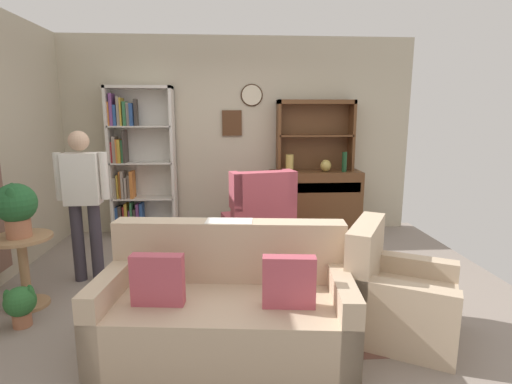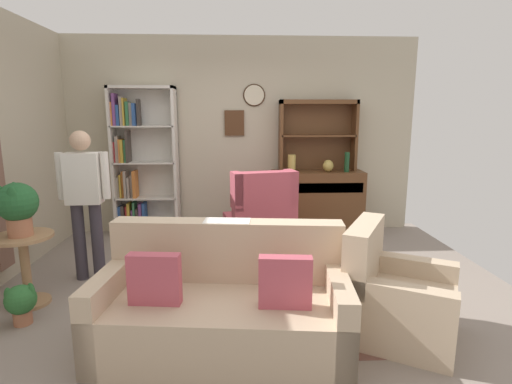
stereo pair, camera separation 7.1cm
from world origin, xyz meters
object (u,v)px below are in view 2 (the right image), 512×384
(vase_tall, at_px, (292,163))
(coffee_table, at_px, (223,256))
(bookshelf, at_px, (139,164))
(plant_stand, at_px, (25,262))
(armchair_floral, at_px, (395,300))
(wingback_chair, at_px, (260,222))
(potted_plant_large, at_px, (17,205))
(couch_floral, at_px, (223,307))
(vase_round, at_px, (328,166))
(sideboard, at_px, (317,199))
(person_reading, at_px, (85,195))
(potted_plant_small, at_px, (21,301))
(sideboard_hutch, at_px, (318,126))
(bottle_wine, at_px, (347,162))
(book_stack, at_px, (227,243))

(vase_tall, distance_m, coffee_table, 2.12)
(bookshelf, bearing_deg, plant_stand, -104.05)
(armchair_floral, distance_m, wingback_chair, 2.22)
(bookshelf, relative_size, potted_plant_large, 4.41)
(vase_tall, distance_m, potted_plant_large, 3.36)
(armchair_floral, bearing_deg, couch_floral, -175.82)
(vase_round, distance_m, coffee_table, 2.39)
(vase_round, height_order, couch_floral, vase_round)
(sideboard, height_order, vase_tall, vase_tall)
(vase_tall, relative_size, wingback_chair, 0.24)
(sideboard, height_order, person_reading, person_reading)
(person_reading, xyz_separation_m, coffee_table, (1.42, -0.35, -0.55))
(sideboard, distance_m, armchair_floral, 2.75)
(person_reading, bearing_deg, wingback_chair, 22.90)
(potted_plant_large, relative_size, potted_plant_small, 1.41)
(person_reading, relative_size, coffee_table, 1.95)
(bookshelf, bearing_deg, wingback_chair, -25.92)
(sideboard_hutch, bearing_deg, plant_stand, -144.62)
(sideboard, relative_size, sideboard_hutch, 1.18)
(sideboard, xyz_separation_m, bottle_wine, (0.39, -0.09, 0.55))
(sideboard_hutch, bearing_deg, vase_round, -53.52)
(potted_plant_large, relative_size, person_reading, 0.31)
(vase_tall, relative_size, bottle_wine, 0.88)
(coffee_table, bearing_deg, couch_floral, -88.01)
(bookshelf, height_order, vase_tall, bookshelf)
(plant_stand, bearing_deg, book_stack, 8.84)
(vase_round, bearing_deg, potted_plant_small, -142.42)
(sideboard, bearing_deg, wingback_chair, -139.96)
(bottle_wine, xyz_separation_m, book_stack, (-1.65, -1.71, -0.59))
(plant_stand, distance_m, book_stack, 1.84)
(vase_tall, distance_m, potted_plant_small, 3.58)
(wingback_chair, distance_m, potted_plant_large, 2.66)
(sideboard, height_order, armchair_floral, sideboard)
(couch_floral, bearing_deg, potted_plant_small, 166.59)
(vase_tall, bearing_deg, sideboard, 11.63)
(potted_plant_small, bearing_deg, sideboard_hutch, 40.80)
(vase_round, bearing_deg, potted_plant_large, -147.69)
(wingback_chair, xyz_separation_m, coffee_table, (-0.43, -1.13, -0.03))
(potted_plant_small, distance_m, person_reading, 1.19)
(sideboard_hutch, xyz_separation_m, vase_tall, (-0.39, -0.19, -0.52))
(vase_tall, relative_size, book_stack, 1.15)
(sideboard, relative_size, coffee_table, 1.63)
(couch_floral, relative_size, plant_stand, 2.84)
(bookshelf, bearing_deg, person_reading, -96.43)
(armchair_floral, distance_m, potted_plant_small, 3.03)
(armchair_floral, bearing_deg, bottle_wine, 83.04)
(potted_plant_large, height_order, potted_plant_small, potted_plant_large)
(sideboard, xyz_separation_m, person_reading, (-2.72, -1.51, 0.40))
(couch_floral, relative_size, armchair_floral, 1.80)
(vase_round, distance_m, person_reading, 3.19)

